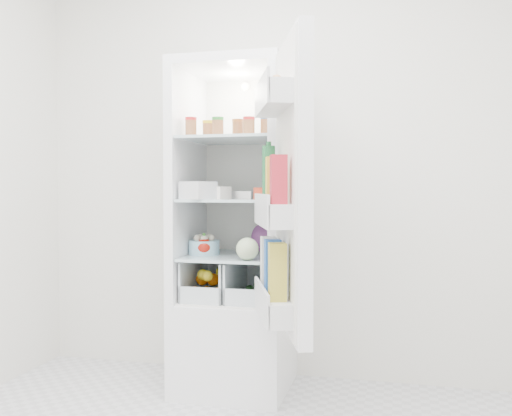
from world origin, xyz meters
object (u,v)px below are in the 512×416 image
(refrigerator, at_px, (237,268))
(fridge_door, at_px, (287,193))
(red_cabbage, at_px, (267,238))
(mushroom_bowl, at_px, (204,247))

(refrigerator, height_order, fridge_door, refrigerator)
(refrigerator, height_order, red_cabbage, refrigerator)
(fridge_door, bearing_deg, mushroom_bowl, 27.22)
(refrigerator, xyz_separation_m, mushroom_bowl, (-0.17, -0.09, 0.12))
(red_cabbage, bearing_deg, refrigerator, -158.51)
(refrigerator, xyz_separation_m, fridge_door, (0.40, -0.62, 0.43))
(mushroom_bowl, distance_m, fridge_door, 0.83)
(refrigerator, xyz_separation_m, red_cabbage, (0.15, 0.06, 0.17))
(red_cabbage, bearing_deg, mushroom_bowl, -154.67)
(red_cabbage, xyz_separation_m, mushroom_bowl, (-0.32, -0.15, -0.05))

